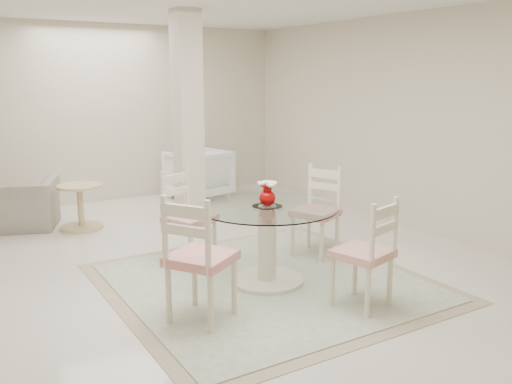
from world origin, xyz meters
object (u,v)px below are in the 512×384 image
dining_chair_north (185,210)px  dining_chair_south (370,246)px  column (188,124)px  armchair_white (198,174)px  red_vase (268,193)px  dining_chair_east (319,204)px  dining_chair_west (196,250)px  dining_table (267,244)px  recliner_taupe (16,204)px  side_table (81,209)px

dining_chair_north → dining_chair_south: dining_chair_north is taller
column → armchair_white: size_ratio=3.14×
red_vase → column: bearing=86.3°
dining_chair_east → dining_chair_west: dining_chair_west is taller
dining_chair_north → armchair_white: size_ratio=1.26×
column → dining_chair_south: (0.28, -2.97, -0.79)m
dining_chair_south → armchair_white: dining_chair_south is taller
dining_table → dining_chair_west: size_ratio=1.13×
dining_chair_north → armchair_white: 3.09m
recliner_taupe → side_table: 0.83m
armchair_white → side_table: size_ratio=1.49×
dining_chair_east → recliner_taupe: dining_chair_east is taller
column → side_table: 1.77m
dining_table → dining_chair_east: bearing=24.5°
dining_chair_east → dining_chair_south: dining_chair_east is taller
dining_table → red_vase: red_vase is taller
dining_table → armchair_white: bearing=74.5°
red_vase → recliner_taupe: bearing=118.1°
dining_chair_east → column: bearing=-177.8°
dining_table → dining_chair_north: bearing=114.3°
column → dining_chair_north: 1.46m
dining_chair_south → side_table: dining_chair_south is taller
dining_table → side_table: bearing=110.4°
column → dining_chair_east: bearing=-63.8°
red_vase → side_table: size_ratio=0.41×
column → red_vase: size_ratio=11.44×
column → dining_chair_south: 3.08m
column → armchair_white: bearing=61.5°
red_vase → dining_chair_west: dining_chair_west is taller
dining_chair_east → dining_chair_south: bearing=-44.9°
dining_chair_north → column: bearing=41.7°
column → armchair_white: column is taller
red_vase → dining_chair_north: dining_chair_north is taller
dining_chair_south → armchair_white: bearing=-113.0°
recliner_taupe → dining_chair_south: bearing=137.5°
armchair_white → dining_chair_east: bearing=75.5°
red_vase → dining_chair_west: (-0.93, -0.43, -0.27)m
recliner_taupe → armchair_white: bearing=-151.4°
dining_table → dining_chair_north: size_ratio=1.21×
red_vase → dining_chair_south: 1.06m
armchair_white → dining_chair_west: bearing=51.7°
recliner_taupe → armchair_white: armchair_white is taller
red_vase → dining_chair_east: dining_chair_east is taller
red_vase → dining_chair_west: bearing=-155.0°
dining_chair_west → dining_chair_south: dining_chair_west is taller
side_table → recliner_taupe: bearing=147.2°
dining_chair_north → recliner_taupe: (-1.32, 2.33, -0.25)m
recliner_taupe → armchair_white: 2.79m
dining_chair_west → armchair_white: 4.54m
dining_chair_south → armchair_white: (0.60, 4.59, -0.17)m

